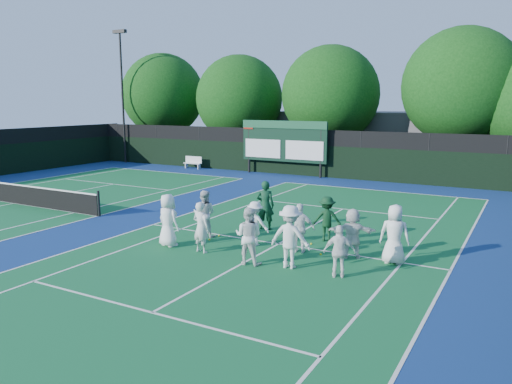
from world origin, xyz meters
The scene contains 31 objects.
ground centered at (0.00, 0.00, 0.00)m, with size 120.00×120.00×0.00m, color #1B3C10.
court_apron centered at (-6.00, 1.00, 0.00)m, with size 34.00×32.00×0.01m, color navy.
near_court centered at (0.00, 1.00, 0.01)m, with size 11.05×23.85×0.01m.
left_court centered at (-14.00, 1.00, 0.01)m, with size 11.05×23.85×0.01m.
back_fence centered at (-6.00, 16.00, 1.36)m, with size 34.00×0.08×3.00m.
scoreboard centered at (-7.01, 15.59, 2.19)m, with size 6.00×0.21×3.55m.
clubhouse centered at (-2.00, 24.00, 2.00)m, with size 18.00×6.00×4.00m, color #5B5A5F.
light_pole_left centered at (-21.00, 15.70, 6.30)m, with size 1.20×0.30×10.12m.
tennis_net centered at (-14.00, 1.00, 0.49)m, with size 11.30×0.10×1.10m.
bench centered at (-14.13, 15.36, 0.47)m, with size 1.39×0.40×0.88m.
tree_a centered at (-19.98, 19.58, 5.14)m, with size 6.76×6.76×8.70m.
tree_b centered at (-12.58, 19.58, 4.79)m, with size 6.59×6.59×8.26m.
tree_c centered at (-5.22, 19.58, 5.05)m, with size 6.72×6.72×8.59m.
tree_d centered at (3.21, 19.58, 5.48)m, with size 7.10×7.10×9.22m.
tennis_ball_0 centered at (-2.30, 0.22, 0.03)m, with size 0.07×0.07×0.07m, color yellow.
tennis_ball_1 centered at (0.99, 1.46, 0.03)m, with size 0.07×0.07×0.07m, color yellow.
tennis_ball_2 centered at (1.71, 0.54, 0.03)m, with size 0.07×0.07×0.07m, color yellow.
tennis_ball_3 centered at (-2.29, 0.82, 0.03)m, with size 0.07×0.07×0.07m, color yellow.
tennis_ball_4 centered at (-0.77, 4.29, 0.03)m, with size 0.07×0.07×0.07m, color yellow.
player_front_0 centered at (-3.10, -0.99, 0.88)m, with size 0.86×0.56×1.76m, color white.
player_front_1 centered at (-1.74, -1.03, 0.82)m, with size 0.60×0.39×1.65m, color silver.
player_front_2 centered at (0.16, -1.30, 0.86)m, with size 0.84×0.65×1.72m, color silver.
player_front_3 centered at (1.37, -1.01, 0.92)m, with size 1.19×0.68×1.84m, color silver.
player_front_4 centered at (2.89, -1.09, 0.73)m, with size 0.86×0.36×1.47m, color white.
player_back_0 centered at (-2.72, 0.55, 0.84)m, with size 0.82×0.64×1.68m, color silver.
player_back_1 centered at (-0.64, 0.50, 0.75)m, with size 0.96×0.55×1.49m, color white.
player_back_2 centered at (1.00, 0.49, 0.80)m, with size 0.93×0.39×1.59m, color white.
player_back_3 centered at (2.63, 0.77, 0.78)m, with size 1.45×0.46×1.56m, color silver.
player_back_4 centered at (3.89, 0.84, 0.89)m, with size 0.87×0.57×1.79m, color white.
coach_left centered at (-1.34, 2.52, 0.93)m, with size 0.68×0.45×1.86m, color #0F3922.
coach_right centered at (1.25, 2.17, 0.78)m, with size 1.01×0.58×1.56m, color #0E3319.
Camera 1 is at (7.28, -13.55, 4.73)m, focal length 35.00 mm.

